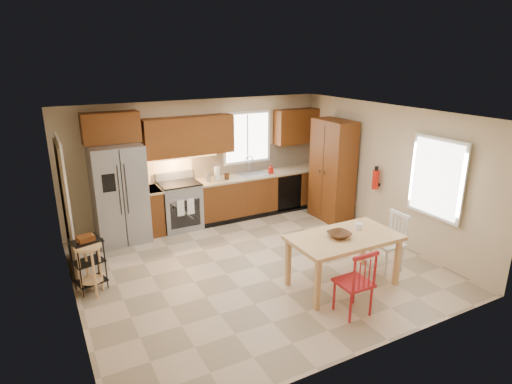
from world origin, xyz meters
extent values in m
plane|color=tan|center=(0.00, 0.00, 0.00)|extent=(5.50, 5.50, 0.00)
cube|color=silver|center=(0.00, 0.00, 2.50)|extent=(5.50, 5.00, 0.02)
cube|color=#CCB793|center=(0.00, 2.50, 1.25)|extent=(5.50, 0.02, 2.50)
cube|color=#CCB793|center=(0.00, -2.50, 1.25)|extent=(5.50, 0.02, 2.50)
cube|color=#CCB793|center=(-2.75, 0.00, 1.25)|extent=(0.02, 5.00, 2.50)
cube|color=#CCB793|center=(2.75, 0.00, 1.25)|extent=(0.02, 5.00, 2.50)
cube|color=gray|center=(-1.70, 2.12, 0.91)|extent=(0.92, 0.75, 1.82)
cube|color=gray|center=(-0.55, 2.19, 0.46)|extent=(0.76, 0.63, 0.92)
cube|color=#5F2C11|center=(-1.10, 2.20, 0.45)|extent=(0.30, 0.60, 0.90)
cube|color=#5F2C11|center=(1.29, 2.20, 0.45)|extent=(2.92, 0.60, 0.90)
cube|color=black|center=(1.85, 1.91, 0.45)|extent=(0.60, 0.02, 0.78)
cube|color=beige|center=(1.29, 2.48, 1.18)|extent=(2.92, 0.03, 0.55)
cube|color=#643310|center=(-1.70, 2.33, 2.10)|extent=(1.00, 0.35, 0.55)
cube|color=#643310|center=(-0.25, 2.33, 1.83)|extent=(1.80, 0.35, 0.75)
cube|color=#643310|center=(2.25, 2.33, 1.83)|extent=(1.00, 0.35, 0.75)
cube|color=white|center=(1.10, 2.48, 1.65)|extent=(1.12, 0.04, 1.12)
cube|color=gray|center=(1.10, 2.20, 0.86)|extent=(0.62, 0.46, 0.16)
cube|color=#FFBF66|center=(-0.55, 2.30, 1.43)|extent=(1.60, 0.30, 0.01)
imported|color=#B7170C|center=(1.48, 2.10, 1.00)|extent=(0.09, 0.09, 0.19)
cylinder|color=silver|center=(0.25, 2.15, 1.04)|extent=(0.12, 0.12, 0.28)
cylinder|color=gray|center=(0.05, 2.15, 0.99)|extent=(0.11, 0.11, 0.18)
cylinder|color=#533116|center=(0.45, 2.12, 0.97)|extent=(0.10, 0.10, 0.14)
cube|color=#5F2C11|center=(2.43, 1.20, 1.05)|extent=(0.50, 0.95, 2.10)
cylinder|color=#B7170C|center=(2.63, 0.15, 1.10)|extent=(0.12, 0.12, 0.36)
cube|color=white|center=(2.68, -1.15, 1.45)|extent=(0.04, 1.02, 1.32)
cube|color=#8C7A59|center=(-2.67, 1.30, 1.05)|extent=(0.04, 0.95, 2.10)
imported|color=#533116|center=(0.78, -1.12, 0.80)|extent=(0.33, 0.33, 0.08)
cylinder|color=silver|center=(1.23, -1.02, 0.83)|extent=(0.12, 0.12, 0.14)
camera|label=1|loc=(-2.98, -5.61, 3.35)|focal=30.00mm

